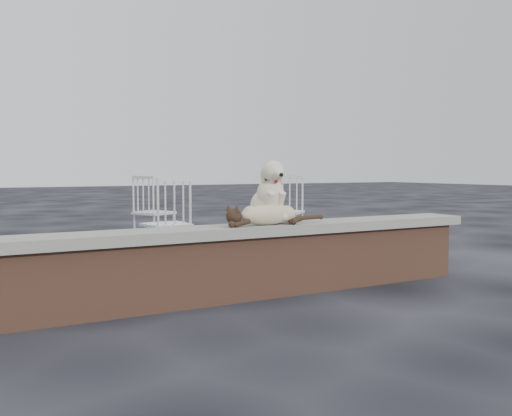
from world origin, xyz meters
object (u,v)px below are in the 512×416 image
cat (268,213)px  chair_d (286,211)px  dog (267,191)px  chair_e (154,211)px  chair_c (166,223)px

cat → chair_d: chair_d is taller
dog → chair_d: dog is taller
dog → cat: (-0.08, -0.15, -0.17)m
cat → chair_d: (1.69, 2.44, -0.20)m
cat → chair_e: (0.13, 3.22, -0.20)m
cat → dog: bearing=64.9°
chair_e → chair_c: bearing=138.9°
chair_e → dog: bearing=152.1°
dog → chair_d: (1.61, 2.29, -0.37)m
chair_d → dog: bearing=-77.0°
dog → chair_d: bearing=57.8°
dog → chair_c: dog is taller
cat → chair_c: size_ratio=1.16×
cat → chair_e: 3.23m
dog → chair_e: dog is taller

